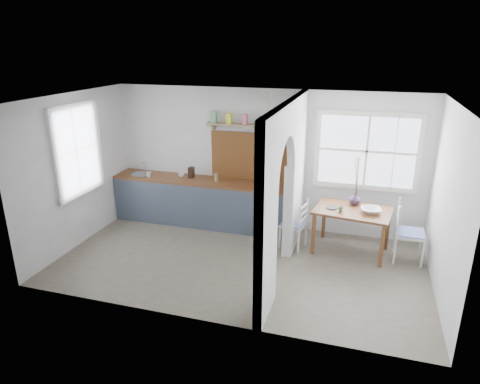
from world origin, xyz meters
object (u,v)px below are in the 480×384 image
(chair_right, at_px, (410,232))
(vase, at_px, (355,199))
(chair_left, at_px, (293,224))
(dining_table, at_px, (351,231))
(kettle, at_px, (266,181))

(chair_right, bearing_deg, vase, 72.68)
(chair_left, distance_m, chair_right, 1.87)
(dining_table, xyz_separation_m, vase, (0.01, 0.25, 0.48))
(chair_left, relative_size, chair_right, 0.86)
(chair_right, bearing_deg, chair_left, 92.68)
(chair_left, xyz_separation_m, chair_right, (1.87, 0.04, 0.07))
(chair_left, bearing_deg, vase, 122.25)
(chair_right, bearing_deg, dining_table, 88.02)
(vase, bearing_deg, kettle, 176.11)
(chair_left, height_order, chair_right, chair_right)
(dining_table, distance_m, kettle, 1.72)
(dining_table, height_order, vase, vase)
(dining_table, bearing_deg, kettle, 175.26)
(dining_table, bearing_deg, chair_right, 4.80)
(vase, bearing_deg, chair_left, -160.29)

